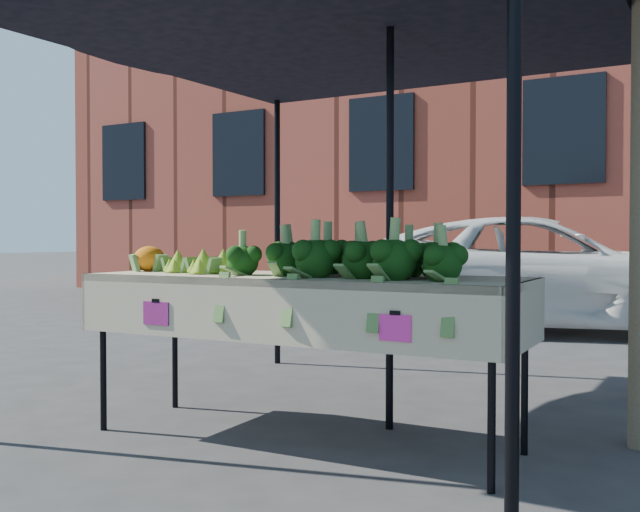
% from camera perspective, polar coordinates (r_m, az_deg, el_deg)
% --- Properties ---
extents(ground, '(90.00, 90.00, 0.00)m').
position_cam_1_polar(ground, '(4.04, 0.04, -14.43)').
color(ground, '#2D2D30').
extents(table, '(2.43, 0.91, 0.90)m').
position_cam_1_polar(table, '(4.02, -1.46, -7.93)').
color(table, '#C3B39E').
rests_on(table, ground).
extents(canopy, '(3.16, 3.16, 2.74)m').
position_cam_1_polar(canopy, '(4.48, 1.78, 4.84)').
color(canopy, black).
rests_on(canopy, ground).
extents(broccoli_heap, '(1.36, 0.56, 0.25)m').
position_cam_1_polar(broccoli_heap, '(3.85, 2.21, 0.29)').
color(broccoli_heap, black).
rests_on(broccoli_heap, table).
extents(romanesco_cluster, '(0.42, 0.46, 0.19)m').
position_cam_1_polar(romanesco_cluster, '(4.34, -9.04, 0.02)').
color(romanesco_cluster, '#9AAE2D').
rests_on(romanesco_cluster, table).
extents(cauliflower_pair, '(0.19, 0.19, 0.18)m').
position_cam_1_polar(cauliflower_pair, '(4.57, -13.04, -0.06)').
color(cauliflower_pair, orange).
rests_on(cauliflower_pair, table).
extents(vehicle, '(1.96, 2.55, 4.87)m').
position_cam_1_polar(vehicle, '(9.29, 16.61, 9.61)').
color(vehicle, white).
rests_on(vehicle, ground).
extents(building_left, '(12.00, 8.00, 9.00)m').
position_cam_1_polar(building_left, '(17.19, 6.12, 12.80)').
color(building_left, brown).
rests_on(building_left, ground).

